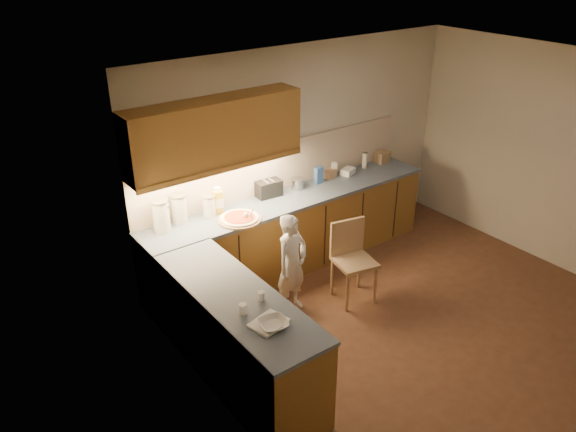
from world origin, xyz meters
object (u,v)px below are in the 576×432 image
object	(u,v)px
pizza_on_board	(240,218)
child	(292,265)
oil_jug	(218,202)
wooden_chair	(351,255)
toaster	(269,189)

from	to	relation	value
pizza_on_board	child	distance (m)	0.75
oil_jug	wooden_chair	bearing A→B (deg)	-45.86
child	toaster	world-z (taller)	child
child	oil_jug	distance (m)	1.07
pizza_on_board	child	world-z (taller)	child
child	oil_jug	world-z (taller)	oil_jug
oil_jug	toaster	bearing A→B (deg)	3.78
pizza_on_board	toaster	xyz separation A→B (m)	(0.61, 0.33, 0.08)
pizza_on_board	wooden_chair	distance (m)	1.29
oil_jug	child	bearing A→B (deg)	-68.53
pizza_on_board	wooden_chair	bearing A→B (deg)	-40.01
child	wooden_chair	bearing A→B (deg)	-28.58
child	wooden_chair	distance (m)	0.71
wooden_chair	oil_jug	world-z (taller)	oil_jug
pizza_on_board	oil_jug	size ratio (longest dim) A/B	1.50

